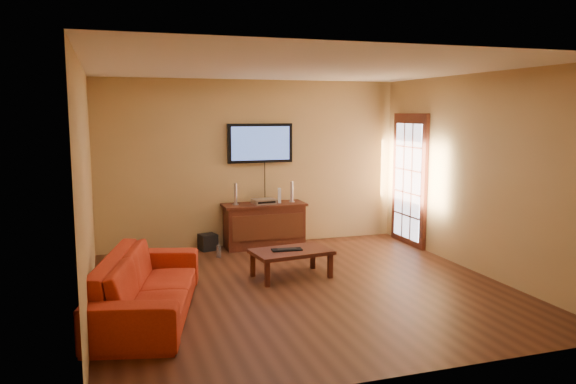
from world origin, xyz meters
name	(u,v)px	position (x,y,z in m)	size (l,w,h in m)	color
ground_plane	(303,288)	(0.00, 0.00, 0.00)	(5.00, 5.00, 0.00)	#3C1E10
room_walls	(288,150)	(0.00, 0.62, 1.69)	(5.00, 5.00, 5.00)	tan
french_door	(409,181)	(2.46, 1.70, 1.05)	(0.07, 1.02, 2.22)	#3E170E
media_console	(264,225)	(0.12, 2.24, 0.36)	(1.34, 0.51, 0.71)	#3E170E
television	(260,143)	(0.12, 2.45, 1.68)	(1.08, 0.08, 0.64)	black
coffee_table	(291,254)	(0.00, 0.48, 0.32)	(1.09, 0.74, 0.37)	#3E170E
sofa	(147,275)	(-1.91, -0.37, 0.45)	(2.28, 0.67, 0.89)	#B12B13
speaker_left	(236,195)	(-0.34, 2.25, 0.87)	(0.10, 0.10, 0.35)	silver
speaker_right	(292,192)	(0.60, 2.27, 0.87)	(0.09, 0.09, 0.34)	silver
av_receiver	(264,201)	(0.11, 2.22, 0.75)	(0.35, 0.25, 0.08)	silver
game_console	(279,195)	(0.39, 2.28, 0.83)	(0.05, 0.17, 0.23)	white
subwoofer	(208,242)	(-0.79, 2.30, 0.13)	(0.26, 0.26, 0.26)	black
bottle	(219,251)	(-0.72, 1.79, 0.09)	(0.07, 0.07, 0.20)	white
keyboard	(287,250)	(-0.06, 0.48, 0.38)	(0.41, 0.19, 0.02)	black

